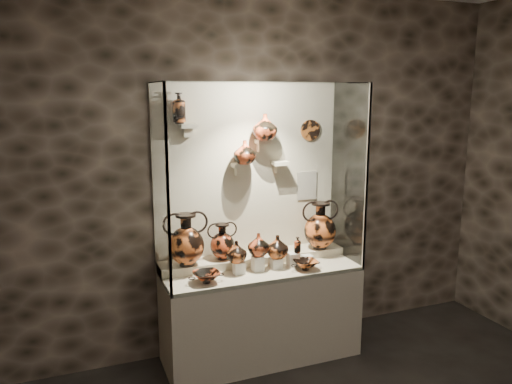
% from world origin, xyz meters
% --- Properties ---
extents(wall_back, '(5.00, 0.02, 3.20)m').
position_xyz_m(wall_back, '(0.00, 2.50, 1.60)').
color(wall_back, black).
rests_on(wall_back, ground).
extents(plinth, '(1.70, 0.60, 0.80)m').
position_xyz_m(plinth, '(0.00, 2.18, 0.40)').
color(plinth, beige).
rests_on(plinth, floor).
extents(front_tier, '(1.68, 0.58, 0.03)m').
position_xyz_m(front_tier, '(0.00, 2.18, 0.82)').
color(front_tier, beige).
rests_on(front_tier, plinth).
extents(rear_tier, '(1.70, 0.25, 0.10)m').
position_xyz_m(rear_tier, '(0.00, 2.35, 0.85)').
color(rear_tier, beige).
rests_on(rear_tier, plinth).
extents(back_panel, '(1.70, 0.03, 1.60)m').
position_xyz_m(back_panel, '(0.00, 2.50, 1.60)').
color(back_panel, beige).
rests_on(back_panel, plinth).
extents(glass_front, '(1.70, 0.01, 1.60)m').
position_xyz_m(glass_front, '(0.00, 1.88, 1.60)').
color(glass_front, white).
rests_on(glass_front, plinth).
extents(glass_left, '(0.01, 0.60, 1.60)m').
position_xyz_m(glass_left, '(-0.85, 2.18, 1.60)').
color(glass_left, white).
rests_on(glass_left, plinth).
extents(glass_right, '(0.01, 0.60, 1.60)m').
position_xyz_m(glass_right, '(0.85, 2.18, 1.60)').
color(glass_right, white).
rests_on(glass_right, plinth).
extents(glass_top, '(1.70, 0.60, 0.01)m').
position_xyz_m(glass_top, '(0.00, 2.18, 2.40)').
color(glass_top, white).
rests_on(glass_top, back_panel).
extents(frame_post_left, '(0.02, 0.02, 1.60)m').
position_xyz_m(frame_post_left, '(-0.84, 1.89, 1.60)').
color(frame_post_left, gray).
rests_on(frame_post_left, plinth).
extents(frame_post_right, '(0.02, 0.02, 1.60)m').
position_xyz_m(frame_post_right, '(0.84, 1.89, 1.60)').
color(frame_post_right, gray).
rests_on(frame_post_right, plinth).
extents(pedestal_a, '(0.09, 0.09, 0.10)m').
position_xyz_m(pedestal_a, '(-0.22, 2.13, 0.88)').
color(pedestal_a, silver).
rests_on(pedestal_a, front_tier).
extents(pedestal_b, '(0.09, 0.09, 0.13)m').
position_xyz_m(pedestal_b, '(-0.05, 2.13, 0.90)').
color(pedestal_b, silver).
rests_on(pedestal_b, front_tier).
extents(pedestal_c, '(0.09, 0.09, 0.09)m').
position_xyz_m(pedestal_c, '(0.12, 2.13, 0.88)').
color(pedestal_c, silver).
rests_on(pedestal_c, front_tier).
extents(pedestal_d, '(0.09, 0.09, 0.12)m').
position_xyz_m(pedestal_d, '(0.28, 2.13, 0.89)').
color(pedestal_d, silver).
rests_on(pedestal_d, front_tier).
extents(pedestal_e, '(0.09, 0.09, 0.08)m').
position_xyz_m(pedestal_e, '(0.42, 2.13, 0.87)').
color(pedestal_e, silver).
rests_on(pedestal_e, front_tier).
extents(bracket_ul, '(0.14, 0.12, 0.04)m').
position_xyz_m(bracket_ul, '(-0.55, 2.42, 2.05)').
color(bracket_ul, beige).
rests_on(bracket_ul, back_panel).
extents(bracket_ca, '(0.14, 0.12, 0.04)m').
position_xyz_m(bracket_ca, '(-0.10, 2.42, 1.70)').
color(bracket_ca, beige).
rests_on(bracket_ca, back_panel).
extents(bracket_cb, '(0.10, 0.12, 0.04)m').
position_xyz_m(bracket_cb, '(0.10, 2.42, 1.90)').
color(bracket_cb, beige).
rests_on(bracket_cb, back_panel).
extents(bracket_cc, '(0.14, 0.12, 0.04)m').
position_xyz_m(bracket_cc, '(0.28, 2.42, 1.70)').
color(bracket_cc, beige).
rests_on(bracket_cc, back_panel).
extents(amphora_left, '(0.42, 0.42, 0.45)m').
position_xyz_m(amphora_left, '(-0.62, 2.29, 1.12)').
color(amphora_left, '#C95C26').
rests_on(amphora_left, rear_tier).
extents(amphora_mid, '(0.31, 0.31, 0.32)m').
position_xyz_m(amphora_mid, '(-0.30, 2.33, 1.06)').
color(amphora_mid, '#C24722').
rests_on(amphora_mid, rear_tier).
extents(amphora_right, '(0.46, 0.46, 0.44)m').
position_xyz_m(amphora_right, '(0.63, 2.29, 1.12)').
color(amphora_right, '#C95C26').
rests_on(amphora_right, rear_tier).
extents(jug_a, '(0.23, 0.23, 0.18)m').
position_xyz_m(jug_a, '(-0.24, 2.13, 1.02)').
color(jug_a, '#C95C26').
rests_on(jug_a, pedestal_a).
extents(jug_b, '(0.24, 0.24, 0.19)m').
position_xyz_m(jug_b, '(-0.04, 2.15, 1.06)').
color(jug_b, '#C24722').
rests_on(jug_b, pedestal_b).
extents(jug_c, '(0.21, 0.21, 0.20)m').
position_xyz_m(jug_c, '(0.14, 2.14, 1.02)').
color(jug_c, '#C95C26').
rests_on(jug_c, pedestal_c).
extents(lekythos_small, '(0.09, 0.09, 0.16)m').
position_xyz_m(lekythos_small, '(0.31, 2.11, 1.03)').
color(lekythos_small, '#C24722').
rests_on(lekythos_small, pedestal_d).
extents(kylix_left, '(0.34, 0.31, 0.11)m').
position_xyz_m(kylix_left, '(-0.53, 2.03, 0.89)').
color(kylix_left, '#C24722').
rests_on(kylix_left, front_tier).
extents(kylix_right, '(0.30, 0.27, 0.10)m').
position_xyz_m(kylix_right, '(0.34, 2.00, 0.88)').
color(kylix_right, '#C95C26').
rests_on(kylix_right, front_tier).
extents(lekythos_tall, '(0.12, 0.12, 0.29)m').
position_xyz_m(lekythos_tall, '(-0.62, 2.41, 2.21)').
color(lekythos_tall, '#C95C26').
rests_on(lekythos_tall, bracket_ul).
extents(ovoid_vase_a, '(0.24, 0.24, 0.20)m').
position_xyz_m(ovoid_vase_a, '(-0.07, 2.37, 1.82)').
color(ovoid_vase_a, '#C24722').
rests_on(ovoid_vase_a, bracket_ca).
extents(ovoid_vase_b, '(0.26, 0.26, 0.22)m').
position_xyz_m(ovoid_vase_b, '(0.11, 2.36, 2.03)').
color(ovoid_vase_b, '#C24722').
rests_on(ovoid_vase_b, bracket_cb).
extents(wall_plate, '(0.19, 0.02, 0.19)m').
position_xyz_m(wall_plate, '(0.60, 2.47, 1.98)').
color(wall_plate, '#AD5822').
rests_on(wall_plate, back_panel).
extents(info_placard, '(0.20, 0.01, 0.27)m').
position_xyz_m(info_placard, '(0.58, 2.47, 1.47)').
color(info_placard, beige).
rests_on(info_placard, back_panel).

